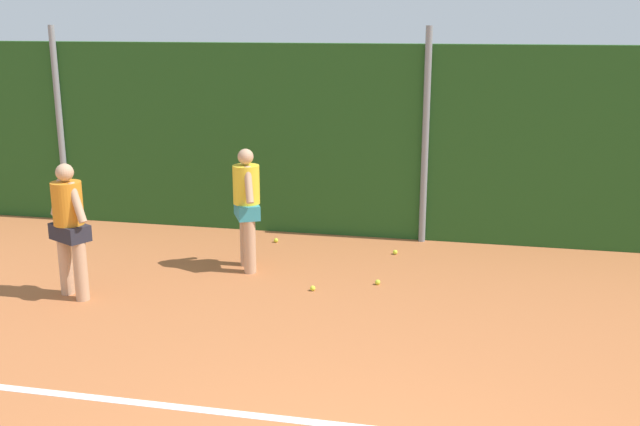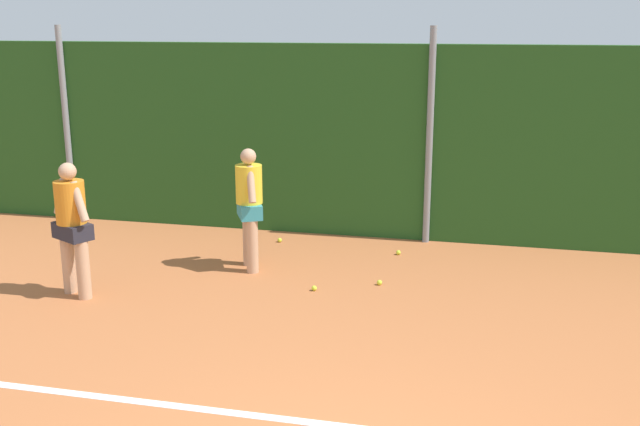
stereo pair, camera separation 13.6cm
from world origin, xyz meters
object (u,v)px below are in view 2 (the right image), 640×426
object	(u,v)px
player_midcourt	(72,222)
tennis_ball_4	(398,253)
tennis_ball_6	(314,288)
player_backcourt_far	(249,202)
tennis_ball_1	(280,240)
tennis_ball_5	(379,283)

from	to	relation	value
player_midcourt	tennis_ball_4	bearing A→B (deg)	-118.21
tennis_ball_4	tennis_ball_6	world-z (taller)	same
player_midcourt	player_backcourt_far	world-z (taller)	player_midcourt
tennis_ball_1	player_midcourt	bearing A→B (deg)	-123.87
tennis_ball_5	tennis_ball_6	size ratio (longest dim) A/B	1.00
tennis_ball_1	tennis_ball_4	xyz separation A→B (m)	(1.81, -0.21, 0.00)
tennis_ball_4	tennis_ball_6	xyz separation A→B (m)	(-0.83, -1.66, 0.00)
tennis_ball_4	tennis_ball_5	world-z (taller)	same
player_midcourt	tennis_ball_6	distance (m)	3.00
tennis_ball_1	player_backcourt_far	bearing A→B (deg)	-92.23
tennis_ball_5	tennis_ball_6	bearing A→B (deg)	-153.28
player_backcourt_far	tennis_ball_4	size ratio (longest dim) A/B	24.68
tennis_ball_4	tennis_ball_5	distance (m)	1.29
tennis_ball_4	player_midcourt	bearing A→B (deg)	-145.74
player_backcourt_far	tennis_ball_1	distance (m)	1.52
player_midcourt	player_backcourt_far	xyz separation A→B (m)	(1.73, 1.42, -0.00)
player_backcourt_far	tennis_ball_1	world-z (taller)	player_backcourt_far
player_backcourt_far	tennis_ball_4	distance (m)	2.30
player_backcourt_far	tennis_ball_1	xyz separation A→B (m)	(0.05, 1.23, -0.88)
player_midcourt	tennis_ball_1	distance (m)	3.32
player_midcourt	tennis_ball_6	size ratio (longest dim) A/B	24.76
player_midcourt	player_backcourt_far	size ratio (longest dim) A/B	1.00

